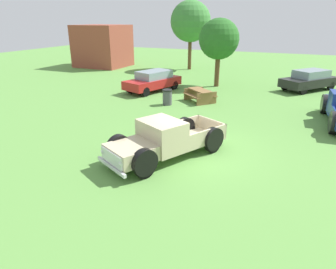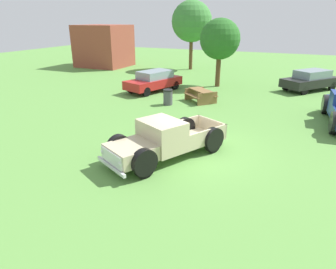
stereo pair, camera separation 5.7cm
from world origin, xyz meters
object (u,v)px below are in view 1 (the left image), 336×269
Objects in this scene: sedan_distant_a at (153,81)px; sedan_distant_b at (309,80)px; picnic_table at (200,94)px; oak_tree_west at (191,21)px; trash_can at (167,97)px; pickup_truck_foreground at (161,141)px; oak_tree_east at (219,39)px.

sedan_distant_b is (10.40, 4.95, 0.01)m from sedan_distant_a.
sedan_distant_a is 2.03× the size of picnic_table.
oak_tree_west reaches higher than picnic_table.
sedan_distant_a is at bearing 129.36° from trash_can.
trash_can is (-2.91, 7.15, -0.24)m from pickup_truck_foreground.
trash_can is at bearing -75.41° from oak_tree_west.
pickup_truck_foreground is 2.21× the size of picnic_table.
picnic_table is at bearing 43.43° from trash_can.
sedan_distant_b is at bearing 25.45° from sedan_distant_a.
oak_tree_west is at bearing 153.48° from sedan_distant_b.
picnic_table is at bearing -86.69° from oak_tree_east.
pickup_truck_foreground is 1.02× the size of oak_tree_east.
sedan_distant_a is (-5.39, 10.17, 0.05)m from pickup_truck_foreground.
oak_tree_east reaches higher than sedan_distant_b.
picnic_table is (4.08, -1.50, -0.28)m from sedan_distant_a.
oak_tree_east is (-1.60, 13.70, 2.81)m from pickup_truck_foreground.
oak_tree_east is at bearing -167.82° from sedan_distant_b.
oak_tree_east is (3.79, 3.52, 2.76)m from sedan_distant_a.
sedan_distant_b is at bearing 12.18° from oak_tree_east.
oak_tree_east is 8.74m from oak_tree_west.
oak_tree_east is at bearing 78.65° from trash_can.
pickup_truck_foreground is 7.73m from trash_can.
oak_tree_east is (1.31, 6.54, 3.05)m from trash_can.
sedan_distant_b is at bearing -26.52° from oak_tree_west.
picnic_table is 2.21m from trash_can.
pickup_truck_foreground reaches higher than sedan_distant_a.
trash_can is at bearing -136.57° from picnic_table.
trash_can is (2.48, -3.02, -0.29)m from sedan_distant_a.
sedan_distant_a reaches higher than trash_can.
pickup_truck_foreground is 1.12× the size of sedan_distant_b.
sedan_distant_a is 3.92m from trash_can.
oak_tree_east is at bearing 42.91° from sedan_distant_a.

